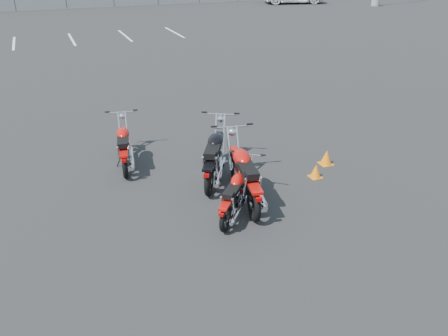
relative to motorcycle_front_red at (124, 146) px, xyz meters
name	(u,v)px	position (x,y,z in m)	size (l,w,h in m)	color
ground	(226,213)	(1.35, -2.88, -0.46)	(120.00, 120.00, 0.00)	black
motorcycle_front_red	(124,146)	(0.00, 0.00, 0.00)	(0.82, 2.04, 1.00)	black
motorcycle_second_black	(215,156)	(1.69, -1.41, 0.06)	(1.54, 2.20, 1.13)	black
motorcycle_third_red	(236,194)	(1.52, -2.93, -0.05)	(1.46, 1.60, 0.89)	black
motorcycle_rear_red	(244,175)	(1.90, -2.49, 0.08)	(0.99, 2.38, 1.17)	black
training_cone_near	(326,157)	(4.34, -1.81, -0.28)	(0.30, 0.30, 0.35)	orange
training_cone_far	(316,171)	(3.75, -2.27, -0.30)	(0.26, 0.26, 0.31)	orange
parking_line_stripes	(43,41)	(-1.15, 17.12, -0.45)	(15.12, 4.00, 0.01)	silver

